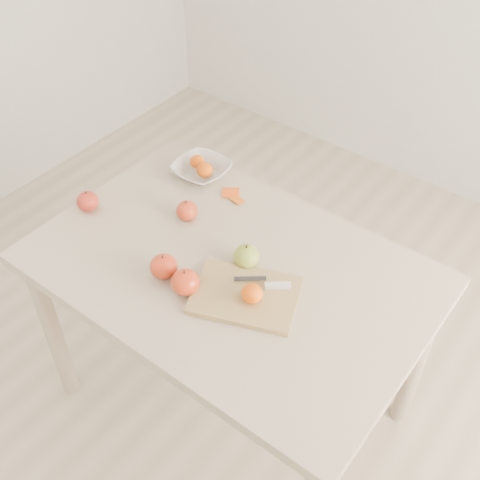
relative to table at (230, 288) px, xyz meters
The scene contains 15 objects.
ground 0.65m from the table, ahead, with size 3.50×3.50×0.00m, color #C6B293.
table is the anchor object (origin of this frame).
cutting_board 0.17m from the table, 32.50° to the right, with size 0.30×0.22×0.02m, color tan.
board_tangerine 0.22m from the table, 29.85° to the right, with size 0.06×0.06×0.05m, color #DE3F07.
fruit_bowl 0.48m from the table, 140.87° to the left, with size 0.19×0.19×0.05m, color silver.
bowl_tangerine_near 0.51m from the table, 141.81° to the left, with size 0.05×0.05×0.05m, color #DD6507.
bowl_tangerine_far 0.46m from the table, 139.91° to the left, with size 0.06×0.06×0.05m, color #DA6007.
orange_peel_a 0.36m from the table, 127.85° to the left, with size 0.06×0.04×0.00m, color #DF4F0F.
orange_peel_b 0.33m from the table, 123.54° to the left, with size 0.04×0.04×0.00m, color #D4580E.
paring_knife 0.20m from the table, ahead, with size 0.16×0.09×0.01m.
apple_green 0.14m from the table, 42.53° to the left, with size 0.08×0.08×0.07m, color olive.
apple_red_e 0.24m from the table, 131.01° to the right, with size 0.08×0.08×0.07m, color #9E0E11.
apple_red_d 0.56m from the table, behind, with size 0.07×0.07×0.07m, color #990613.
apple_red_c 0.21m from the table, 103.47° to the right, with size 0.08×0.08×0.08m, color #A71612.
apple_red_b 0.29m from the table, 160.58° to the left, with size 0.07×0.07×0.07m, color #990205.
Camera 1 is at (0.80, -0.99, 2.05)m, focal length 45.00 mm.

